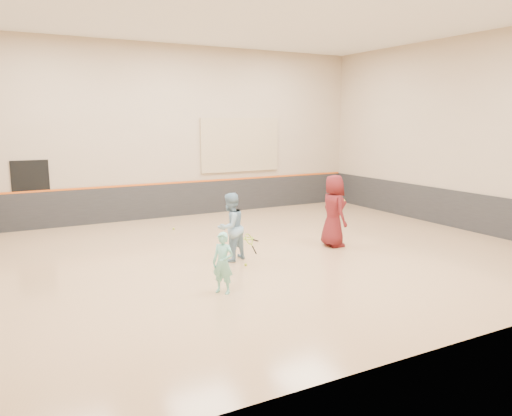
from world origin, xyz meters
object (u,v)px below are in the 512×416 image
instructor (230,227)px  spare_racket (249,238)px  girl (223,263)px  young_man (334,211)px

instructor → spare_racket: instructor is taller
instructor → girl: bearing=37.1°
instructor → young_man: (3.10, -0.03, 0.14)m
girl → young_man: 4.71m
girl → instructor: size_ratio=0.74×
girl → instructor: instructor is taller
girl → young_man: (4.24, 2.01, 0.36)m
girl → instructor: bearing=113.8°
girl → instructor: 2.34m
instructor → young_man: 3.11m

